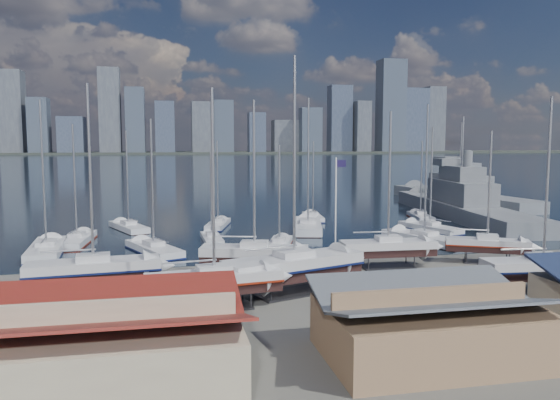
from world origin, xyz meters
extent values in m
plane|color=#605E59|center=(0.00, -10.00, 0.00)|extent=(1400.00, 1400.00, 0.00)
cube|color=#182837|center=(0.00, 300.00, -0.15)|extent=(1400.00, 600.00, 0.40)
cube|color=#2D332D|center=(0.00, 560.00, 1.10)|extent=(1400.00, 80.00, 2.20)
cube|color=#595E66|center=(-168.55, 559.47, 44.11)|extent=(22.49, 24.47, 83.83)
cube|color=#3D4756|center=(-141.97, 552.31, 30.18)|extent=(19.55, 21.83, 55.97)
cube|color=#475166|center=(-111.19, 558.58, 20.77)|extent=(26.03, 30.49, 37.14)
cube|color=#595E66|center=(-70.96, 546.95, 46.02)|extent=(21.60, 16.58, 87.63)
cube|color=#3D4756|center=(-45.38, 548.38, 36.00)|extent=(19.42, 28.42, 67.60)
cube|color=#475166|center=(-15.00, 551.59, 29.25)|extent=(20.24, 23.80, 54.09)
cube|color=#595E66|center=(25.78, 548.33, 29.20)|extent=(24.62, 19.72, 54.00)
cube|color=#3D4756|center=(47.64, 546.55, 30.18)|extent=(20.75, 17.93, 55.97)
cube|color=#475166|center=(84.09, 544.87, 23.71)|extent=(18.36, 16.25, 43.03)
cube|color=#595E66|center=(120.24, 563.78, 20.05)|extent=(28.49, 22.03, 35.69)
cube|color=#3D4756|center=(145.71, 546.00, 26.75)|extent=(23.34, 17.87, 49.11)
cube|color=#475166|center=(184.98, 560.84, 40.18)|extent=(25.35, 19.79, 75.95)
cube|color=#595E66|center=(208.39, 554.33, 31.04)|extent=(17.00, 27.45, 57.67)
cube|color=#3D4756|center=(245.53, 554.25, 55.22)|extent=(29.28, 24.05, 106.04)
cube|color=#475166|center=(277.54, 563.71, 39.40)|extent=(30.82, 28.37, 74.41)
cube|color=#595E66|center=(307.39, 565.54, 40.94)|extent=(21.74, 17.03, 77.48)
cube|color=#BFB293|center=(-18.00, -26.00, 1.60)|extent=(14.00, 9.00, 3.20)
cube|color=maroon|center=(-18.00, -26.00, 3.80)|extent=(14.70, 9.45, 1.41)
cube|color=#8C6B4C|center=(0.00, -26.00, 1.50)|extent=(12.00, 8.00, 3.00)
cube|color=slate|center=(0.00, -26.00, 3.54)|extent=(12.60, 8.40, 1.27)
cube|color=#2D2D33|center=(-20.38, -8.80, 0.08)|extent=(5.90, 3.14, 0.16)
cube|color=black|center=(-20.38, -8.80, 1.61)|extent=(10.51, 3.44, 0.83)
cube|color=silver|center=(-20.38, -8.80, 2.44)|extent=(10.55, 3.87, 0.83)
cube|color=#0D1542|center=(-20.38, -8.80, 2.06)|extent=(10.66, 3.91, 0.17)
cube|color=silver|center=(-20.38, -8.80, 3.10)|extent=(2.74, 1.97, 0.50)
cylinder|color=#B2B2B7|center=(-20.38, -8.80, 9.82)|extent=(0.22, 0.22, 13.93)
cube|color=#2D2D33|center=(-11.24, -14.34, 0.08)|extent=(5.71, 3.21, 0.16)
cube|color=black|center=(-11.24, -14.34, 1.59)|extent=(10.09, 3.68, 0.79)
cube|color=silver|center=(-11.24, -14.34, 2.38)|extent=(10.15, 4.09, 0.79)
cube|color=maroon|center=(-11.24, -14.34, 2.02)|extent=(10.25, 4.13, 0.16)
cube|color=silver|center=(-11.24, -14.34, 3.03)|extent=(2.67, 1.98, 0.50)
cylinder|color=#B2B2B7|center=(-11.24, -14.34, 9.43)|extent=(0.22, 0.22, 13.31)
cube|color=#2D2D33|center=(-6.78, -5.17, 0.08)|extent=(5.85, 3.81, 0.16)
cube|color=black|center=(-6.78, -5.17, 1.59)|extent=(10.07, 4.84, 0.78)
cube|color=silver|center=(-6.78, -5.17, 2.38)|extent=(10.18, 5.24, 0.78)
cube|color=silver|center=(-6.78, -5.17, 3.02)|extent=(2.80, 2.24, 0.50)
cylinder|color=#B2B2B7|center=(-6.78, -5.17, 9.38)|extent=(0.22, 0.22, 13.23)
cube|color=#2D2D33|center=(-4.55, -11.51, 0.08)|extent=(7.09, 4.96, 0.16)
cube|color=black|center=(-4.55, -11.51, 1.67)|extent=(12.02, 6.57, 0.94)
cube|color=silver|center=(-4.55, -11.51, 2.61)|extent=(12.18, 7.04, 0.94)
cube|color=#0D1542|center=(-4.55, -11.51, 2.18)|extent=(12.31, 7.11, 0.19)
cube|color=silver|center=(-4.55, -11.51, 3.33)|extent=(3.43, 2.85, 0.50)
cylinder|color=#B2B2B7|center=(-4.55, -11.51, 11.02)|extent=(0.22, 0.22, 15.88)
cube|color=#2D2D33|center=(6.55, -4.46, 0.08)|extent=(5.19, 2.55, 0.16)
cube|color=black|center=(6.55, -4.46, 1.57)|extent=(9.35, 2.60, 0.74)
cube|color=silver|center=(6.55, -4.46, 2.31)|extent=(9.37, 2.99, 0.74)
cube|color=silver|center=(6.55, -4.46, 2.93)|extent=(2.38, 1.66, 0.50)
cylinder|color=#B2B2B7|center=(6.55, -4.46, 8.94)|extent=(0.22, 0.22, 12.51)
cube|color=#2D2D33|center=(15.36, -15.44, 0.08)|extent=(5.55, 2.95, 0.16)
cube|color=black|center=(15.36, -15.44, 1.59)|extent=(9.88, 3.24, 0.78)
cube|color=silver|center=(15.36, -15.44, 2.36)|extent=(9.92, 3.64, 0.78)
cube|color=#0D1542|center=(15.36, -15.44, 2.01)|extent=(10.01, 3.68, 0.16)
cube|color=silver|center=(15.36, -15.44, 3.00)|extent=(2.57, 1.86, 0.50)
cylinder|color=#B2B2B7|center=(15.36, -15.44, 9.30)|extent=(0.22, 0.22, 13.09)
cube|color=#2D2D33|center=(17.21, -4.63, 0.08)|extent=(4.87, 3.80, 0.16)
cube|color=black|center=(17.21, -4.63, 1.52)|extent=(8.07, 5.32, 0.64)
cube|color=silver|center=(17.21, -4.63, 2.17)|extent=(8.22, 5.62, 0.64)
cube|color=maroon|center=(17.21, -4.63, 1.87)|extent=(8.30, 5.68, 0.13)
cube|color=silver|center=(17.21, -4.63, 2.74)|extent=(2.41, 2.11, 0.50)
cylinder|color=#B2B2B7|center=(17.21, -4.63, 7.93)|extent=(0.22, 0.22, 10.88)
cube|color=black|center=(-27.57, 9.16, -0.32)|extent=(3.72, 11.84, 0.93)
cube|color=silver|center=(-27.57, 9.16, 0.61)|extent=(4.21, 11.88, 0.93)
cube|color=#0D1542|center=(-27.57, 9.16, 0.18)|extent=(4.25, 12.00, 0.19)
cube|color=silver|center=(-27.57, 9.16, 1.33)|extent=(2.19, 3.06, 0.50)
cylinder|color=#B2B2B7|center=(-27.57, 9.16, 8.94)|extent=(0.22, 0.22, 15.73)
cube|color=black|center=(-25.28, 14.99, -0.27)|extent=(3.10, 10.15, 0.80)
cube|color=silver|center=(-25.28, 14.99, 0.53)|extent=(3.52, 10.18, 0.80)
cube|color=maroon|center=(-25.28, 14.99, 0.16)|extent=(3.56, 10.28, 0.16)
cube|color=silver|center=(-25.28, 14.99, 1.18)|extent=(1.86, 2.62, 0.50)
cylinder|color=#B2B2B7|center=(-25.28, 14.99, 7.68)|extent=(0.22, 0.22, 13.50)
cube|color=black|center=(-19.83, 24.28, -0.26)|extent=(5.80, 9.75, 0.77)
cube|color=silver|center=(-19.83, 24.28, 0.51)|extent=(6.17, 9.91, 0.77)
cube|color=silver|center=(-19.83, 24.28, 1.15)|extent=(2.41, 2.84, 0.50)
cylinder|color=#B2B2B7|center=(-19.83, 24.28, 7.38)|extent=(0.22, 0.22, 12.98)
cube|color=black|center=(-16.06, 7.30, -0.28)|extent=(6.33, 10.37, 0.82)
cube|color=silver|center=(-16.06, 7.30, 0.54)|extent=(6.73, 10.54, 0.82)
cube|color=#0D1542|center=(-16.06, 7.30, 0.16)|extent=(6.80, 10.64, 0.16)
cube|color=silver|center=(-16.06, 7.30, 1.20)|extent=(2.60, 3.04, 0.50)
cylinder|color=#B2B2B7|center=(-16.06, 7.30, 7.87)|extent=(0.22, 0.22, 13.83)
cube|color=black|center=(-9.18, 13.19, -0.20)|extent=(2.06, 7.76, 0.62)
cube|color=silver|center=(-9.18, 13.19, 0.42)|extent=(2.38, 7.77, 0.62)
cube|color=silver|center=(-9.18, 13.19, 0.98)|extent=(1.35, 1.96, 0.50)
cylinder|color=#B2B2B7|center=(-9.18, 13.19, 5.94)|extent=(0.22, 0.22, 10.41)
cube|color=black|center=(-7.36, 24.56, -0.23)|extent=(4.24, 8.91, 0.69)
cube|color=silver|center=(-7.36, 24.56, 0.47)|extent=(4.59, 9.00, 0.69)
cube|color=#0D1542|center=(-7.36, 24.56, 0.15)|extent=(4.64, 9.09, 0.14)
cube|color=silver|center=(-7.36, 24.56, 1.06)|extent=(1.97, 2.47, 0.50)
cylinder|color=#B2B2B7|center=(-7.36, 24.56, 6.67)|extent=(0.22, 0.22, 11.71)
cube|color=black|center=(-1.78, 7.71, -0.22)|extent=(4.50, 8.49, 0.66)
cube|color=silver|center=(-1.78, 7.71, 0.45)|extent=(4.83, 8.60, 0.66)
cube|color=maroon|center=(-1.78, 7.71, 0.14)|extent=(4.88, 8.69, 0.13)
cube|color=silver|center=(-1.78, 7.71, 1.03)|extent=(1.98, 2.41, 0.50)
cylinder|color=#B2B2B7|center=(-1.78, 7.71, 6.38)|extent=(0.22, 0.22, 11.19)
cube|color=black|center=(4.66, 19.11, -0.36)|extent=(5.98, 13.04, 1.01)
cube|color=silver|center=(4.66, 19.11, 0.66)|extent=(6.50, 13.16, 1.01)
cube|color=silver|center=(4.66, 19.11, 1.42)|extent=(2.83, 3.59, 0.50)
cylinder|color=#B2B2B7|center=(4.66, 19.11, 9.73)|extent=(0.22, 0.22, 17.12)
cube|color=black|center=(8.14, 29.23, -0.23)|extent=(3.06, 8.81, 0.69)
cube|color=silver|center=(8.14, 29.23, 0.46)|extent=(3.42, 8.85, 0.69)
cube|color=#0D1542|center=(8.14, 29.23, 0.15)|extent=(3.45, 8.94, 0.14)
cube|color=silver|center=(8.14, 29.23, 1.06)|extent=(1.69, 2.31, 0.50)
cylinder|color=#B2B2B7|center=(8.14, 29.23, 6.63)|extent=(0.22, 0.22, 11.64)
cube|color=black|center=(16.10, 6.88, -0.32)|extent=(6.67, 11.85, 0.93)
cube|color=silver|center=(16.10, 6.88, 0.61)|extent=(7.13, 12.02, 0.93)
cube|color=silver|center=(16.10, 6.88, 1.32)|extent=(2.85, 3.40, 0.50)
cylinder|color=#B2B2B7|center=(16.10, 6.88, 8.91)|extent=(0.22, 0.22, 15.68)
cube|color=black|center=(21.02, 15.03, -0.27)|extent=(5.28, 10.13, 0.79)
cube|color=silver|center=(21.02, 15.03, 0.52)|extent=(5.67, 10.26, 0.79)
cube|color=#0D1542|center=(21.02, 15.03, 0.16)|extent=(5.73, 10.36, 0.16)
cube|color=silver|center=(21.02, 15.03, 1.17)|extent=(2.34, 2.86, 0.50)
cylinder|color=#B2B2B7|center=(21.02, 15.03, 7.59)|extent=(0.22, 0.22, 13.35)
cube|color=black|center=(25.22, 26.48, -0.23)|extent=(3.78, 8.91, 0.69)
cube|color=silver|center=(25.22, 26.48, 0.47)|extent=(4.13, 8.98, 0.69)
cube|color=maroon|center=(25.22, 26.48, 0.15)|extent=(4.18, 9.07, 0.14)
cube|color=silver|center=(25.22, 26.48, 1.06)|extent=(1.87, 2.42, 0.50)
cylinder|color=#B2B2B7|center=(25.22, 26.48, 6.67)|extent=(0.22, 0.22, 11.71)
cube|color=slate|center=(32.59, 27.13, 0.45)|extent=(12.25, 44.62, 3.97)
cube|color=slate|center=(32.59, 27.13, 4.23)|extent=(7.44, 15.99, 3.60)
cube|color=slate|center=(32.59, 27.13, 7.23)|extent=(5.25, 9.26, 2.40)
cube|color=slate|center=(33.12, 31.51, 8.93)|extent=(5.43, 4.97, 1.20)
cylinder|color=#B2B2B7|center=(32.59, 27.13, 12.43)|extent=(0.30, 0.30, 8.00)
cube|color=slate|center=(43.65, 46.65, 0.41)|extent=(11.29, 40.82, 3.63)
cube|color=slate|center=(43.65, 46.65, 4.03)|extent=(6.83, 14.64, 3.60)
cube|color=slate|center=(43.65, 46.65, 7.03)|extent=(4.82, 8.48, 2.40)
cube|color=slate|center=(43.17, 50.65, 8.73)|extent=(4.97, 4.55, 1.20)
cylinder|color=#B2B2B7|center=(43.65, 46.65, 12.23)|extent=(0.30, 0.30, 8.00)
imported|color=gray|center=(-12.01, -20.69, 0.82)|extent=(3.34, 5.16, 1.64)
imported|color=gray|center=(0.09, -21.42, 0.66)|extent=(4.23, 2.64, 1.31)
imported|color=gray|center=(1.34, -18.19, 0.77)|extent=(2.90, 5.71, 1.55)
imported|color=gray|center=(9.32, -19.92, 0.81)|extent=(4.03, 6.00, 1.61)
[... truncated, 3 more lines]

